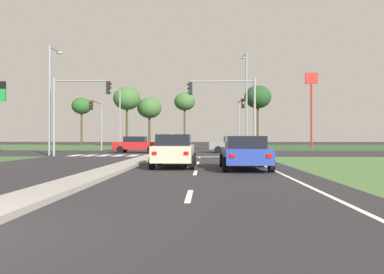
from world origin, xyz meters
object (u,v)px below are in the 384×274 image
treeline_near (82,106)px  treeline_third (149,108)px  traffic_signal_far_right (240,115)px  street_lamp_second (50,94)px  pedestrian_at_median (171,139)px  car_beige_third (174,150)px  street_lamp_third (246,97)px  treeline_second (127,99)px  treeline_fifth (258,97)px  treeline_fourth (185,102)px  car_grey_near (234,144)px  traffic_signal_near_right (230,102)px  car_red_fourth (137,144)px  car_blue_second (245,152)px  fastfood_pole_sign (311,93)px  street_lamp_fourth (119,115)px  traffic_signal_near_left (74,102)px  traffic_signal_far_left (98,116)px

treeline_near → treeline_third: 12.41m
traffic_signal_far_right → treeline_third: treeline_third is taller
street_lamp_second → pedestrian_at_median: 18.96m
car_beige_third → street_lamp_third: size_ratio=0.41×
pedestrian_at_median → treeline_second: 20.86m
car_beige_third → treeline_near: size_ratio=0.50×
treeline_fifth → street_lamp_third: bearing=-101.4°
treeline_second → treeline_fourth: 9.94m
car_grey_near → traffic_signal_near_right: size_ratio=0.79×
street_lamp_second → street_lamp_third: (16.85, 11.82, 1.01)m
car_red_fourth → treeline_fifth: size_ratio=0.44×
car_grey_near → traffic_signal_far_right: traffic_signal_far_right is taller
car_grey_near → treeline_third: size_ratio=0.54×
traffic_signal_near_right → street_lamp_third: (2.65, 13.18, 1.82)m
car_blue_second → street_lamp_second: (-14.07, 12.87, 4.12)m
street_lamp_third → fastfood_pole_sign: size_ratio=0.98×
fastfood_pole_sign → treeline_near: size_ratio=1.25×
traffic_signal_far_right → treeline_fourth: (-7.12, 23.64, 3.59)m
traffic_signal_far_right → pedestrian_at_median: traffic_signal_far_right is taller
car_beige_third → traffic_signal_near_right: 11.34m
street_lamp_fourth → fastfood_pole_sign: (28.00, 1.19, 3.30)m
traffic_signal_near_left → street_lamp_third: street_lamp_third is taller
car_beige_third → traffic_signal_far_right: bearing=76.6°
treeline_second → street_lamp_fourth: bearing=-85.1°
traffic_signal_near_right → treeline_fourth: treeline_fourth is taller
car_beige_third → car_red_fourth: car_beige_third is taller
car_blue_second → treeline_second: treeline_second is taller
treeline_third → treeline_fifth: size_ratio=0.86×
street_lamp_fourth → treeline_third: treeline_third is taller
traffic_signal_far_right → treeline_third: (-13.61, 27.29, 2.89)m
treeline_third → treeline_fifth: treeline_fifth is taller
car_red_fourth → street_lamp_fourth: size_ratio=0.53×
street_lamp_fourth → treeline_fourth: (9.08, 9.10, 2.73)m
traffic_signal_near_right → treeline_fourth: size_ratio=0.65×
traffic_signal_near_right → street_lamp_second: (-14.21, 1.36, 0.81)m
treeline_second → car_grey_near: bearing=-60.1°
street_lamp_second → pedestrian_at_median: size_ratio=4.89×
traffic_signal_far_left → treeline_fifth: bearing=47.9°
traffic_signal_near_right → car_red_fourth: bearing=138.3°
street_lamp_second → car_red_fourth: bearing=46.7°
car_blue_second → car_red_fourth: size_ratio=0.99×
pedestrian_at_median → treeline_fifth: (12.88, 16.02, 6.88)m
traffic_signal_far_right → traffic_signal_far_left: traffic_signal_far_right is taller
car_red_fourth → treeline_third: bearing=-173.8°
traffic_signal_far_left → car_red_fourth: bearing=-40.2°
traffic_signal_far_right → treeline_second: treeline_second is taller
street_lamp_third → treeline_third: 29.27m
street_lamp_second → treeline_fourth: (8.91, 33.62, 2.55)m
car_red_fourth → traffic_signal_far_right: 11.35m
traffic_signal_near_left → treeline_fifth: (18.66, 34.09, 4.01)m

